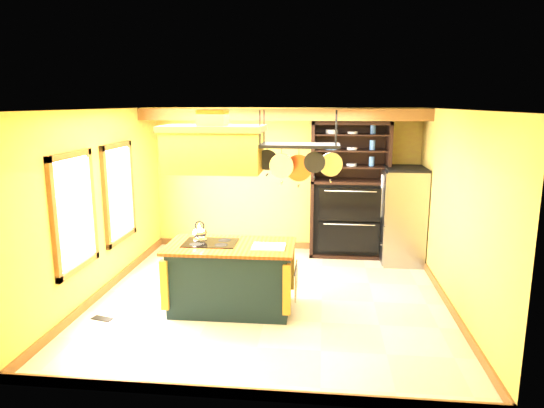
% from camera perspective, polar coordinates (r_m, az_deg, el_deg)
% --- Properties ---
extents(floor, '(5.00, 5.00, 0.00)m').
position_cam_1_polar(floor, '(7.20, -0.13, -10.95)').
color(floor, beige).
rests_on(floor, ground).
extents(ceiling, '(5.00, 5.00, 0.00)m').
position_cam_1_polar(ceiling, '(6.64, -0.15, 11.08)').
color(ceiling, white).
rests_on(ceiling, wall_back).
extents(wall_back, '(5.00, 0.02, 2.70)m').
position_cam_1_polar(wall_back, '(9.24, 1.55, 2.88)').
color(wall_back, '#BB8C44').
rests_on(wall_back, floor).
extents(wall_front, '(5.00, 0.02, 2.70)m').
position_cam_1_polar(wall_front, '(4.40, -3.70, -7.26)').
color(wall_front, '#BB8C44').
rests_on(wall_front, floor).
extents(wall_left, '(0.02, 5.00, 2.70)m').
position_cam_1_polar(wall_left, '(7.48, -19.54, 0.06)').
color(wall_left, '#BB8C44').
rests_on(wall_left, floor).
extents(wall_right, '(0.02, 5.00, 2.70)m').
position_cam_1_polar(wall_right, '(6.98, 20.71, -0.83)').
color(wall_right, '#BB8C44').
rests_on(wall_right, floor).
extents(ceiling_beam, '(5.00, 0.15, 0.20)m').
position_cam_1_polar(ceiling_beam, '(8.33, 1.15, 10.47)').
color(ceiling_beam, brown).
rests_on(ceiling_beam, ceiling).
extents(window_near, '(0.06, 1.06, 1.56)m').
position_cam_1_polar(window_near, '(6.76, -22.20, -0.91)').
color(window_near, brown).
rests_on(window_near, wall_left).
extents(window_far, '(0.06, 1.06, 1.56)m').
position_cam_1_polar(window_far, '(7.99, -17.51, 1.28)').
color(window_far, brown).
rests_on(window_far, wall_left).
extents(kitchen_island, '(1.73, 0.97, 1.11)m').
position_cam_1_polar(kitchen_island, '(6.69, -4.85, -8.49)').
color(kitchen_island, '#13262D').
rests_on(kitchen_island, floor).
extents(range_hood, '(1.31, 0.74, 0.80)m').
position_cam_1_polar(range_hood, '(6.34, -6.90, 6.70)').
color(range_hood, '#BC762F').
rests_on(range_hood, ceiling).
extents(pot_rack, '(1.12, 0.52, 0.92)m').
position_cam_1_polar(pot_rack, '(6.21, 3.19, 5.94)').
color(pot_rack, black).
rests_on(pot_rack, ceiling).
extents(refrigerator, '(0.72, 0.85, 1.66)m').
position_cam_1_polar(refrigerator, '(8.84, 15.06, -1.56)').
color(refrigerator, gray).
rests_on(refrigerator, floor).
extents(hutch, '(1.40, 0.63, 2.47)m').
position_cam_1_polar(hutch, '(9.03, 9.00, -0.12)').
color(hutch, black).
rests_on(hutch, floor).
extents(floor_register, '(0.30, 0.18, 0.01)m').
position_cam_1_polar(floor_register, '(6.92, -19.35, -12.60)').
color(floor_register, black).
rests_on(floor_register, floor).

